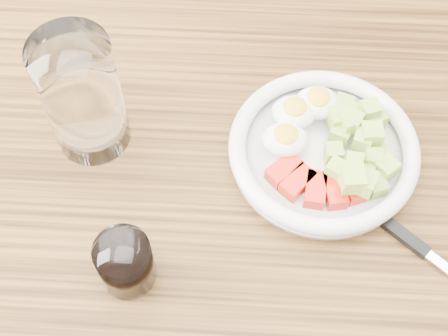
{
  "coord_description": "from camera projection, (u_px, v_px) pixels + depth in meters",
  "views": [
    {
      "loc": [
        0.01,
        -0.36,
        1.44
      ],
      "look_at": [
        -0.01,
        0.01,
        0.8
      ],
      "focal_mm": 50.0,
      "sensor_mm": 36.0,
      "label": 1
    }
  ],
  "objects": [
    {
      "name": "bowl",
      "position": [
        324.0,
        148.0,
        0.76
      ],
      "size": [
        0.23,
        0.23,
        0.06
      ],
      "color": "white",
      "rests_on": "dining_table"
    },
    {
      "name": "coffee_glass",
      "position": [
        126.0,
        263.0,
        0.67
      ],
      "size": [
        0.06,
        0.06,
        0.07
      ],
      "color": "white",
      "rests_on": "dining_table"
    },
    {
      "name": "fork",
      "position": [
        411.0,
        241.0,
        0.72
      ],
      "size": [
        0.18,
        0.15,
        0.01
      ],
      "color": "black",
      "rests_on": "dining_table"
    },
    {
      "name": "water_glass",
      "position": [
        82.0,
        96.0,
        0.73
      ],
      "size": [
        0.09,
        0.09,
        0.17
      ],
      "primitive_type": "cylinder",
      "color": "white",
      "rests_on": "dining_table"
    },
    {
      "name": "dining_table",
      "position": [
        231.0,
        223.0,
        0.85
      ],
      "size": [
        1.5,
        0.9,
        0.77
      ],
      "color": "brown",
      "rests_on": "ground"
    }
  ]
}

